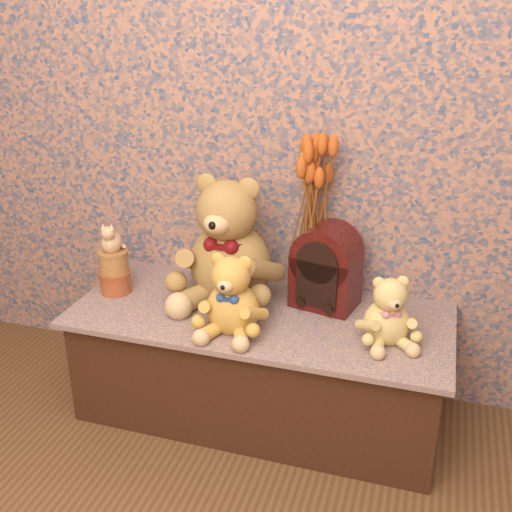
# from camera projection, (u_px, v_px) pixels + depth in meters

# --- Properties ---
(display_shelf) EXTENTS (1.35, 0.59, 0.42)m
(display_shelf) POSITION_uv_depth(u_px,v_px,m) (260.00, 362.00, 2.28)
(display_shelf) COLOR #36476E
(display_shelf) RESTS_ON ground
(teddy_large) EXTENTS (0.42, 0.50, 0.51)m
(teddy_large) POSITION_uv_depth(u_px,v_px,m) (230.00, 233.00, 2.21)
(teddy_large) COLOR olive
(teddy_large) RESTS_ON display_shelf
(teddy_medium) EXTENTS (0.24, 0.28, 0.30)m
(teddy_medium) POSITION_uv_depth(u_px,v_px,m) (233.00, 290.00, 2.03)
(teddy_medium) COLOR #AF7731
(teddy_medium) RESTS_ON display_shelf
(teddy_small) EXTENTS (0.28, 0.30, 0.25)m
(teddy_small) POSITION_uv_depth(u_px,v_px,m) (388.00, 306.00, 1.97)
(teddy_small) COLOR tan
(teddy_small) RESTS_ON display_shelf
(cathedral_radio) EXTENTS (0.25, 0.20, 0.31)m
(cathedral_radio) POSITION_uv_depth(u_px,v_px,m) (326.00, 266.00, 2.19)
(cathedral_radio) COLOR #3B0B0A
(cathedral_radio) RESTS_ON display_shelf
(ceramic_vase) EXTENTS (0.14, 0.14, 0.20)m
(ceramic_vase) POSITION_uv_depth(u_px,v_px,m) (310.00, 268.00, 2.30)
(ceramic_vase) COLOR tan
(ceramic_vase) RESTS_ON display_shelf
(dried_stalks) EXTENTS (0.26, 0.26, 0.43)m
(dried_stalks) POSITION_uv_depth(u_px,v_px,m) (313.00, 188.00, 2.18)
(dried_stalks) COLOR #C6571F
(dried_stalks) RESTS_ON ceramic_vase
(biscuit_tin_lower) EXTENTS (0.15, 0.15, 0.08)m
(biscuit_tin_lower) POSITION_uv_depth(u_px,v_px,m) (116.00, 282.00, 2.33)
(biscuit_tin_lower) COLOR #B16F34
(biscuit_tin_lower) RESTS_ON display_shelf
(biscuit_tin_upper) EXTENTS (0.14, 0.14, 0.08)m
(biscuit_tin_upper) POSITION_uv_depth(u_px,v_px,m) (114.00, 262.00, 2.30)
(biscuit_tin_upper) COLOR #D8B15E
(biscuit_tin_upper) RESTS_ON biscuit_tin_lower
(cat_figurine) EXTENTS (0.11, 0.11, 0.12)m
(cat_figurine) POSITION_uv_depth(u_px,v_px,m) (111.00, 236.00, 2.26)
(cat_figurine) COLOR silver
(cat_figurine) RESTS_ON biscuit_tin_upper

